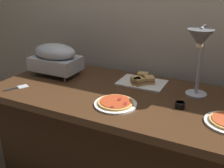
# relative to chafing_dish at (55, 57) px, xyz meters

# --- Properties ---
(back_wall) EXTENTS (4.40, 0.04, 2.40)m
(back_wall) POSITION_rel_chafing_dish_xyz_m (0.67, 0.40, 0.30)
(back_wall) COLOR #B7A893
(back_wall) RESTS_ON ground_plane
(buffet_table) EXTENTS (1.90, 0.84, 0.76)m
(buffet_table) POSITION_rel_chafing_dish_xyz_m (0.67, -0.10, -0.52)
(buffet_table) COLOR #422816
(buffet_table) RESTS_ON ground_plane
(chafing_dish) EXTENTS (0.38, 0.24, 0.25)m
(chafing_dish) POSITION_rel_chafing_dish_xyz_m (0.00, 0.00, 0.00)
(chafing_dish) COLOR #B7BABF
(chafing_dish) RESTS_ON buffet_table
(heat_lamp) EXTENTS (0.15, 0.29, 0.47)m
(heat_lamp) POSITION_rel_chafing_dish_xyz_m (1.08, -0.03, 0.22)
(heat_lamp) COLOR #B7BABF
(heat_lamp) RESTS_ON buffet_table
(pizza_plate_front) EXTENTS (0.26, 0.26, 0.03)m
(pizza_plate_front) POSITION_rel_chafing_dish_xyz_m (0.67, -0.29, -0.13)
(pizza_plate_front) COLOR white
(pizza_plate_front) RESTS_ON buffet_table
(sandwich_platter) EXTENTS (0.34, 0.24, 0.06)m
(sandwich_platter) POSITION_rel_chafing_dish_xyz_m (0.69, 0.12, -0.12)
(sandwich_platter) COLOR white
(sandwich_platter) RESTS_ON buffet_table
(sauce_cup_near) EXTENTS (0.06, 0.06, 0.04)m
(sauce_cup_near) POSITION_rel_chafing_dish_xyz_m (1.03, -0.15, -0.12)
(sauce_cup_near) COLOR black
(sauce_cup_near) RESTS_ON buffet_table
(serving_spatula) EXTENTS (0.10, 0.17, 0.01)m
(serving_spatula) POSITION_rel_chafing_dish_xyz_m (-0.08, -0.36, -0.14)
(serving_spatula) COLOR #B7BABF
(serving_spatula) RESTS_ON buffet_table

